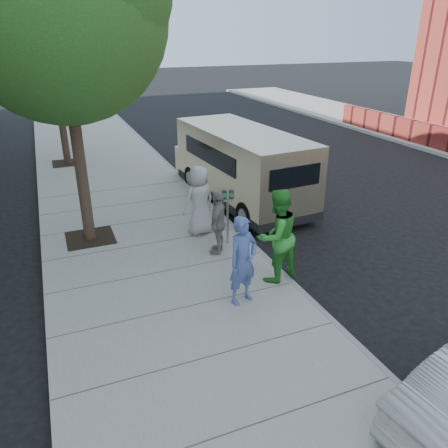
{
  "coord_description": "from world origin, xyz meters",
  "views": [
    {
      "loc": [
        -2.96,
        -8.35,
        5.06
      ],
      "look_at": [
        0.43,
        -0.08,
        1.1
      ],
      "focal_mm": 35.0,
      "sensor_mm": 36.0,
      "label": 1
    }
  ],
  "objects_px": {
    "parking_meter": "(228,205)",
    "person_green_shirt": "(277,236)",
    "van": "(240,164)",
    "person_striped_polo": "(218,222)",
    "tree_far": "(50,36)",
    "person_officer": "(243,261)",
    "person_gray_shirt": "(199,200)",
    "tree_near": "(61,6)"
  },
  "relations": [
    {
      "from": "parking_meter",
      "to": "person_green_shirt",
      "type": "height_order",
      "value": "person_green_shirt"
    },
    {
      "from": "van",
      "to": "person_striped_polo",
      "type": "bearing_deg",
      "value": -126.08
    },
    {
      "from": "tree_far",
      "to": "person_officer",
      "type": "relative_size",
      "value": 3.62
    },
    {
      "from": "parking_meter",
      "to": "van",
      "type": "bearing_deg",
      "value": 78.68
    },
    {
      "from": "parking_meter",
      "to": "person_officer",
      "type": "height_order",
      "value": "person_officer"
    },
    {
      "from": "van",
      "to": "person_gray_shirt",
      "type": "distance_m",
      "value": 3.07
    },
    {
      "from": "parking_meter",
      "to": "person_gray_shirt",
      "type": "relative_size",
      "value": 0.78
    },
    {
      "from": "tree_near",
      "to": "person_green_shirt",
      "type": "relative_size",
      "value": 3.7
    },
    {
      "from": "person_gray_shirt",
      "to": "tree_near",
      "type": "bearing_deg",
      "value": -31.98
    },
    {
      "from": "tree_near",
      "to": "parking_meter",
      "type": "bearing_deg",
      "value": -27.43
    },
    {
      "from": "van",
      "to": "tree_far",
      "type": "bearing_deg",
      "value": 123.54
    },
    {
      "from": "tree_far",
      "to": "van",
      "type": "xyz_separation_m",
      "value": [
        4.84,
        -6.17,
        -3.67
      ]
    },
    {
      "from": "tree_near",
      "to": "parking_meter",
      "type": "height_order",
      "value": "tree_near"
    },
    {
      "from": "person_striped_polo",
      "to": "person_officer",
      "type": "bearing_deg",
      "value": 26.3
    },
    {
      "from": "van",
      "to": "person_gray_shirt",
      "type": "height_order",
      "value": "van"
    },
    {
      "from": "tree_near",
      "to": "person_green_shirt",
      "type": "xyz_separation_m",
      "value": [
        3.42,
        -3.6,
        -4.38
      ]
    },
    {
      "from": "person_green_shirt",
      "to": "person_gray_shirt",
      "type": "bearing_deg",
      "value": -88.38
    },
    {
      "from": "person_officer",
      "to": "person_gray_shirt",
      "type": "bearing_deg",
      "value": 67.99
    },
    {
      "from": "tree_near",
      "to": "person_officer",
      "type": "relative_size",
      "value": 4.2
    },
    {
      "from": "tree_near",
      "to": "tree_far",
      "type": "xyz_separation_m",
      "value": [
        -0.0,
        7.6,
        -0.66
      ]
    },
    {
      "from": "tree_near",
      "to": "parking_meter",
      "type": "relative_size",
      "value": 5.32
    },
    {
      "from": "tree_near",
      "to": "person_gray_shirt",
      "type": "xyz_separation_m",
      "value": [
        2.7,
        -0.77,
        -4.49
      ]
    },
    {
      "from": "person_green_shirt",
      "to": "person_officer",
      "type": "bearing_deg",
      "value": 14.28
    },
    {
      "from": "van",
      "to": "person_striped_polo",
      "type": "xyz_separation_m",
      "value": [
        -2.1,
        -3.42,
        -0.28
      ]
    },
    {
      "from": "person_officer",
      "to": "person_green_shirt",
      "type": "height_order",
      "value": "person_green_shirt"
    },
    {
      "from": "parking_meter",
      "to": "person_striped_polo",
      "type": "bearing_deg",
      "value": -119.18
    },
    {
      "from": "person_gray_shirt",
      "to": "person_striped_polo",
      "type": "bearing_deg",
      "value": 75.96
    },
    {
      "from": "person_gray_shirt",
      "to": "van",
      "type": "bearing_deg",
      "value": -150.34
    },
    {
      "from": "tree_far",
      "to": "person_green_shirt",
      "type": "xyz_separation_m",
      "value": [
        3.42,
        -11.2,
        -3.72
      ]
    },
    {
      "from": "person_officer",
      "to": "person_gray_shirt",
      "type": "xyz_separation_m",
      "value": [
        0.29,
        3.34,
        0.01
      ]
    },
    {
      "from": "parking_meter",
      "to": "van",
      "type": "xyz_separation_m",
      "value": [
        1.71,
        3.06,
        0.04
      ]
    },
    {
      "from": "parking_meter",
      "to": "tree_far",
      "type": "bearing_deg",
      "value": 126.62
    },
    {
      "from": "person_green_shirt",
      "to": "tree_near",
      "type": "bearing_deg",
      "value": -59.11
    },
    {
      "from": "tree_near",
      "to": "person_gray_shirt",
      "type": "distance_m",
      "value": 5.29
    },
    {
      "from": "person_officer",
      "to": "van",
      "type": "bearing_deg",
      "value": 49.21
    },
    {
      "from": "tree_near",
      "to": "person_officer",
      "type": "xyz_separation_m",
      "value": [
        2.41,
        -4.11,
        -4.5
      ]
    },
    {
      "from": "person_green_shirt",
      "to": "tree_far",
      "type": "bearing_deg",
      "value": -85.68
    },
    {
      "from": "parking_meter",
      "to": "tree_near",
      "type": "bearing_deg",
      "value": 170.43
    },
    {
      "from": "van",
      "to": "person_officer",
      "type": "distance_m",
      "value": 6.05
    },
    {
      "from": "parking_meter",
      "to": "person_officer",
      "type": "xyz_separation_m",
      "value": [
        -0.72,
        -2.48,
        -0.13
      ]
    },
    {
      "from": "tree_far",
      "to": "person_striped_polo",
      "type": "bearing_deg",
      "value": -74.04
    },
    {
      "from": "tree_far",
      "to": "parking_meter",
      "type": "relative_size",
      "value": 4.59
    }
  ]
}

